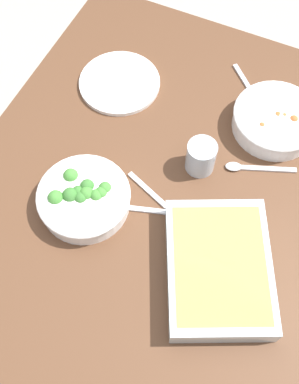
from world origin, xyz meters
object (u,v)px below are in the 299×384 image
object	(u,v)px
spoon_by_stew	(253,94)
spoon_spare	(250,168)
baking_dish	(219,268)
fork_on_table	(159,200)
stew_bowl	(276,120)
broccoli_bowl	(84,198)
spoon_by_broccoli	(123,207)
drink_cup	(201,158)
side_plate	(120,83)

from	to	relation	value
spoon_by_stew	spoon_spare	xyz separation A→B (m)	(0.22, 0.07, 0.00)
baking_dish	fork_on_table	distance (m)	0.22
stew_bowl	broccoli_bowl	xyz separation A→B (m)	(0.40, -0.34, -0.00)
broccoli_bowl	spoon_spare	size ratio (longest dim) A/B	1.28
baking_dish	stew_bowl	bearing A→B (deg)	-178.92
broccoli_bowl	spoon_by_stew	bearing A→B (deg)	151.81
spoon_by_stew	fork_on_table	distance (m)	0.41
spoon_by_broccoli	spoon_spare	size ratio (longest dim) A/B	1.02
stew_bowl	baking_dish	xyz separation A→B (m)	(0.43, 0.01, 0.00)
drink_cup	fork_on_table	bearing A→B (deg)	-21.47
side_plate	spoon_by_stew	xyz separation A→B (m)	(-0.12, 0.34, -0.00)
broccoli_bowl	drink_cup	size ratio (longest dim) A/B	2.56
broccoli_bowl	side_plate	xyz separation A→B (m)	(-0.36, -0.09, -0.02)
fork_on_table	stew_bowl	bearing A→B (deg)	150.47
baking_dish	spoon_by_broccoli	distance (m)	0.26
side_plate	spoon_spare	size ratio (longest dim) A/B	1.29
side_plate	fork_on_table	xyz separation A→B (m)	(0.28, 0.24, -0.00)
baking_dish	spoon_by_stew	xyz separation A→B (m)	(-0.50, -0.09, -0.03)
stew_bowl	spoon_by_stew	world-z (taller)	stew_bowl
drink_cup	spoon_by_stew	bearing A→B (deg)	169.68
spoon_spare	fork_on_table	size ratio (longest dim) A/B	0.99
baking_dish	spoon_by_stew	world-z (taller)	baking_dish
stew_bowl	side_plate	bearing A→B (deg)	-84.99
stew_bowl	spoon_by_broccoli	distance (m)	0.45
stew_bowl	fork_on_table	world-z (taller)	stew_bowl
baking_dish	spoon_by_broccoli	world-z (taller)	baking_dish
broccoli_bowl	spoon_by_broccoli	bearing A→B (deg)	107.02
spoon_by_broccoli	spoon_by_stew	bearing A→B (deg)	159.54
spoon_by_stew	spoon_spare	world-z (taller)	same
drink_cup	spoon_spare	size ratio (longest dim) A/B	0.50
drink_cup	fork_on_table	world-z (taller)	drink_cup
stew_bowl	spoon_by_broccoli	size ratio (longest dim) A/B	1.28
stew_bowl	spoon_by_stew	bearing A→B (deg)	-134.19
spoon_by_stew	spoon_by_broccoli	size ratio (longest dim) A/B	0.80
side_plate	fork_on_table	distance (m)	0.37
spoon_spare	spoon_by_stew	bearing A→B (deg)	-162.85
broccoli_bowl	fork_on_table	xyz separation A→B (m)	(-0.08, 0.16, -0.03)
side_plate	broccoli_bowl	bearing A→B (deg)	13.74
side_plate	baking_dish	bearing A→B (deg)	47.97
fork_on_table	spoon_by_broccoli	bearing A→B (deg)	-51.92
baking_dish	side_plate	bearing A→B (deg)	-132.03
drink_cup	baking_dish	bearing A→B (deg)	29.91
baking_dish	spoon_spare	world-z (taller)	baking_dish
spoon_by_broccoli	fork_on_table	size ratio (longest dim) A/B	1.01
stew_bowl	fork_on_table	size ratio (longest dim) A/B	1.28
baking_dish	spoon_by_broccoli	xyz separation A→B (m)	(-0.06, -0.26, -0.03)
stew_bowl	side_plate	xyz separation A→B (m)	(0.04, -0.42, -0.03)
baking_dish	side_plate	distance (m)	0.58
spoon_by_broccoli	stew_bowl	bearing A→B (deg)	146.23
stew_bowl	spoon_by_broccoli	xyz separation A→B (m)	(0.37, -0.25, -0.03)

